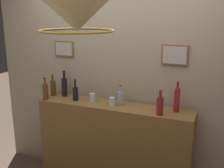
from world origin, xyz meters
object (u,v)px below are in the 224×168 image
object	(u,v)px
glass_tumbler_highball	(112,102)
liquor_bottle_rum	(53,87)
glass_tumbler_rocks	(92,98)
liquor_bottle_amaro	(64,86)
pendant_lamp	(76,15)
liquor_bottle_mezcal	(75,93)
liquor_bottle_sherry	(120,97)
liquor_bottle_vodka	(45,91)
liquor_bottle_scotch	(160,105)
liquor_bottle_bourbon	(177,99)

from	to	relation	value
glass_tumbler_highball	liquor_bottle_rum	bearing A→B (deg)	172.78
glass_tumbler_rocks	liquor_bottle_amaro	bearing A→B (deg)	169.66
liquor_bottle_amaro	pendant_lamp	xyz separation A→B (m)	(0.79, -1.04, 0.85)
liquor_bottle_mezcal	liquor_bottle_sherry	bearing A→B (deg)	5.66
liquor_bottle_vodka	glass_tumbler_highball	bearing A→B (deg)	4.72
liquor_bottle_scotch	glass_tumbler_rocks	world-z (taller)	liquor_bottle_scotch
liquor_bottle_rum	pendant_lamp	distance (m)	1.62
liquor_bottle_vodka	pendant_lamp	world-z (taller)	pendant_lamp
glass_tumbler_rocks	pendant_lamp	xyz separation A→B (m)	(0.38, -0.96, 0.92)
liquor_bottle_bourbon	liquor_bottle_sherry	world-z (taller)	liquor_bottle_bourbon
liquor_bottle_scotch	pendant_lamp	xyz separation A→B (m)	(-0.42, -0.85, 0.87)
liquor_bottle_sherry	glass_tumbler_rocks	distance (m)	0.34
glass_tumbler_rocks	glass_tumbler_highball	world-z (taller)	glass_tumbler_highball
liquor_bottle_bourbon	liquor_bottle_rum	world-z (taller)	liquor_bottle_bourbon
liquor_bottle_amaro	pendant_lamp	world-z (taller)	pendant_lamp
liquor_bottle_amaro	glass_tumbler_rocks	xyz separation A→B (m)	(0.41, -0.08, -0.07)
liquor_bottle_scotch	liquor_bottle_bourbon	size ratio (longest dim) A/B	0.77
liquor_bottle_sherry	liquor_bottle_rum	bearing A→B (deg)	178.59
liquor_bottle_scotch	liquor_bottle_amaro	bearing A→B (deg)	171.19
liquor_bottle_sherry	glass_tumbler_rocks	world-z (taller)	liquor_bottle_sherry
glass_tumbler_rocks	liquor_bottle_vodka	bearing A→B (deg)	-166.77
liquor_bottle_sherry	glass_tumbler_highball	xyz separation A→B (m)	(-0.06, -0.08, -0.03)
glass_tumbler_rocks	liquor_bottle_bourbon	bearing A→B (deg)	2.51
liquor_bottle_bourbon	pendant_lamp	xyz separation A→B (m)	(-0.56, -1.00, 0.84)
liquor_bottle_amaro	liquor_bottle_sherry	bearing A→B (deg)	-4.12
liquor_bottle_sherry	liquor_bottle_mezcal	xyz separation A→B (m)	(-0.53, -0.05, 0.00)
liquor_bottle_mezcal	pendant_lamp	bearing A→B (deg)	-58.20
liquor_bottle_amaro	liquor_bottle_bourbon	bearing A→B (deg)	-1.44
liquor_bottle_bourbon	liquor_bottle_rum	xyz separation A→B (m)	(-1.49, 0.00, -0.03)
liquor_bottle_scotch	liquor_bottle_amaro	world-z (taller)	liquor_bottle_amaro
liquor_bottle_sherry	liquor_bottle_amaro	world-z (taller)	liquor_bottle_amaro
liquor_bottle_amaro	glass_tumbler_rocks	world-z (taller)	liquor_bottle_amaro
liquor_bottle_vodka	liquor_bottle_sherry	bearing A→B (deg)	9.67
liquor_bottle_rum	liquor_bottle_mezcal	size ratio (longest dim) A/B	1.09
liquor_bottle_mezcal	glass_tumbler_rocks	xyz separation A→B (m)	(0.20, 0.03, -0.04)
liquor_bottle_bourbon	glass_tumbler_highball	xyz separation A→B (m)	(-0.67, -0.10, -0.08)
liquor_bottle_bourbon	liquor_bottle_sherry	size ratio (longest dim) A/B	1.47
glass_tumbler_rocks	liquor_bottle_sherry	bearing A→B (deg)	3.70
liquor_bottle_scotch	liquor_bottle_bourbon	xyz separation A→B (m)	(0.14, 0.15, 0.04)
liquor_bottle_sherry	liquor_bottle_scotch	bearing A→B (deg)	-16.00
liquor_bottle_scotch	liquor_bottle_vodka	distance (m)	1.35
liquor_bottle_sherry	glass_tumbler_rocks	size ratio (longest dim) A/B	2.31
liquor_bottle_bourbon	liquor_bottle_mezcal	distance (m)	1.14
liquor_bottle_vodka	liquor_bottle_mezcal	world-z (taller)	liquor_bottle_vodka
liquor_bottle_mezcal	glass_tumbler_rocks	bearing A→B (deg)	8.88
liquor_bottle_scotch	glass_tumbler_rocks	xyz separation A→B (m)	(-0.80, 0.11, -0.05)
liquor_bottle_rum	pendant_lamp	world-z (taller)	pendant_lamp
liquor_bottle_sherry	liquor_bottle_mezcal	world-z (taller)	liquor_bottle_mezcal
liquor_bottle_bourbon	liquor_bottle_vodka	xyz separation A→B (m)	(-1.48, -0.17, -0.03)
liquor_bottle_scotch	glass_tumbler_rocks	size ratio (longest dim) A/B	2.62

